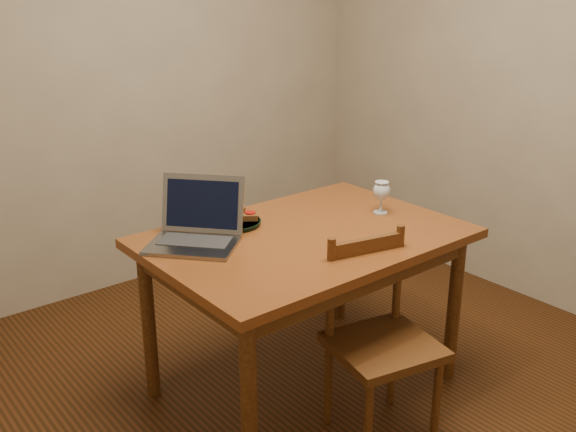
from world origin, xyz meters
TOP-DOWN VIEW (x-y plane):
  - floor at (0.00, 0.00)m, footprint 3.20×3.20m
  - back_wall at (0.00, 1.61)m, footprint 3.20×0.02m
  - right_wall at (1.61, 0.00)m, footprint 0.02×3.20m
  - table at (0.00, 0.08)m, footprint 1.30×0.90m
  - chair at (0.02, -0.35)m, footprint 0.46×0.45m
  - plate at (-0.17, 0.35)m, footprint 0.23×0.23m
  - sandwich_cheese at (-0.21, 0.36)m, footprint 0.14×0.11m
  - sandwich_tomato at (-0.13, 0.34)m, footprint 0.14×0.12m
  - sandwich_top at (-0.17, 0.36)m, footprint 0.13×0.12m
  - milk_glass at (0.44, 0.06)m, footprint 0.08×0.08m
  - laptop at (-0.39, 0.29)m, footprint 0.47×0.47m

SIDE VIEW (x-z plane):
  - floor at x=0.00m, z-range -0.02..0.00m
  - chair at x=0.02m, z-range 0.24..0.66m
  - table at x=0.00m, z-range 0.28..1.02m
  - plate at x=-0.17m, z-range 0.74..0.76m
  - sandwich_tomato at x=-0.13m, z-range 0.76..0.80m
  - sandwich_cheese at x=-0.21m, z-range 0.76..0.80m
  - sandwich_top at x=-0.17m, z-range 0.79..0.82m
  - laptop at x=-0.39m, z-range 0.68..0.93m
  - milk_glass at x=0.44m, z-range 0.74..0.89m
  - back_wall at x=0.00m, z-range 0.00..2.60m
  - right_wall at x=1.61m, z-range 0.00..2.60m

